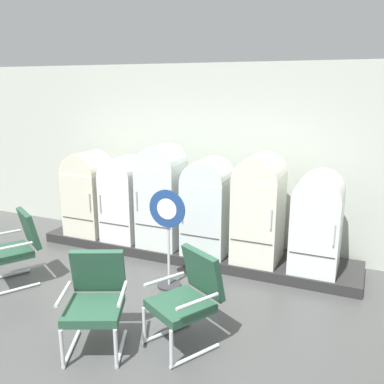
{
  "coord_description": "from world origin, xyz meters",
  "views": [
    {
      "loc": [
        2.51,
        -2.73,
        2.67
      ],
      "look_at": [
        0.12,
        2.75,
        1.13
      ],
      "focal_mm": 39.07,
      "sensor_mm": 36.0,
      "label": 1
    }
  ],
  "objects_px": {
    "refrigerator_1": "(123,196)",
    "refrigerator_2": "(161,193)",
    "refrigerator_4": "(259,205)",
    "armchair_center": "(96,297)",
    "armchair_right": "(188,295)",
    "sign_stand": "(168,238)",
    "refrigerator_0": "(88,191)",
    "refrigerator_5": "(317,219)",
    "armchair_left": "(16,245)",
    "refrigerator_3": "(208,204)"
  },
  "relations": [
    {
      "from": "refrigerator_4",
      "to": "refrigerator_2",
      "type": "bearing_deg",
      "value": -178.24
    },
    {
      "from": "refrigerator_4",
      "to": "refrigerator_5",
      "type": "bearing_deg",
      "value": -0.67
    },
    {
      "from": "armchair_right",
      "to": "refrigerator_0",
      "type": "bearing_deg",
      "value": 143.64
    },
    {
      "from": "refrigerator_5",
      "to": "armchair_center",
      "type": "height_order",
      "value": "refrigerator_5"
    },
    {
      "from": "refrigerator_3",
      "to": "refrigerator_4",
      "type": "distance_m",
      "value": 0.78
    },
    {
      "from": "refrigerator_4",
      "to": "refrigerator_5",
      "type": "xyz_separation_m",
      "value": [
        0.82,
        -0.01,
        -0.1
      ]
    },
    {
      "from": "refrigerator_1",
      "to": "refrigerator_4",
      "type": "relative_size",
      "value": 0.89
    },
    {
      "from": "refrigerator_4",
      "to": "sign_stand",
      "type": "height_order",
      "value": "refrigerator_4"
    },
    {
      "from": "refrigerator_0",
      "to": "refrigerator_5",
      "type": "relative_size",
      "value": 1.02
    },
    {
      "from": "refrigerator_1",
      "to": "armchair_center",
      "type": "xyz_separation_m",
      "value": [
        1.22,
        -2.44,
        -0.34
      ]
    },
    {
      "from": "refrigerator_1",
      "to": "refrigerator_3",
      "type": "xyz_separation_m",
      "value": [
        1.49,
        0.03,
        0.04
      ]
    },
    {
      "from": "refrigerator_2",
      "to": "armchair_right",
      "type": "relative_size",
      "value": 1.62
    },
    {
      "from": "refrigerator_5",
      "to": "armchair_right",
      "type": "xyz_separation_m",
      "value": [
        -1.01,
        -2.07,
        -0.33
      ]
    },
    {
      "from": "refrigerator_1",
      "to": "refrigerator_3",
      "type": "bearing_deg",
      "value": 1.0
    },
    {
      "from": "refrigerator_4",
      "to": "armchair_left",
      "type": "bearing_deg",
      "value": -149.21
    },
    {
      "from": "refrigerator_2",
      "to": "refrigerator_5",
      "type": "height_order",
      "value": "refrigerator_2"
    },
    {
      "from": "refrigerator_4",
      "to": "refrigerator_5",
      "type": "height_order",
      "value": "refrigerator_4"
    },
    {
      "from": "refrigerator_2",
      "to": "refrigerator_4",
      "type": "distance_m",
      "value": 1.56
    },
    {
      "from": "refrigerator_3",
      "to": "refrigerator_5",
      "type": "height_order",
      "value": "refrigerator_3"
    },
    {
      "from": "refrigerator_0",
      "to": "refrigerator_1",
      "type": "height_order",
      "value": "refrigerator_0"
    },
    {
      "from": "refrigerator_1",
      "to": "refrigerator_2",
      "type": "xyz_separation_m",
      "value": [
        0.71,
        0.01,
        0.13
      ]
    },
    {
      "from": "refrigerator_5",
      "to": "refrigerator_4",
      "type": "bearing_deg",
      "value": 179.33
    },
    {
      "from": "refrigerator_1",
      "to": "refrigerator_3",
      "type": "height_order",
      "value": "refrigerator_3"
    },
    {
      "from": "armchair_left",
      "to": "armchair_right",
      "type": "height_order",
      "value": "same"
    },
    {
      "from": "refrigerator_1",
      "to": "armchair_center",
      "type": "distance_m",
      "value": 2.75
    },
    {
      "from": "refrigerator_0",
      "to": "refrigerator_2",
      "type": "bearing_deg",
      "value": -1.05
    },
    {
      "from": "refrigerator_2",
      "to": "armchair_left",
      "type": "xyz_separation_m",
      "value": [
        -1.36,
        -1.69,
        -0.46
      ]
    },
    {
      "from": "refrigerator_5",
      "to": "sign_stand",
      "type": "relative_size",
      "value": 1.02
    },
    {
      "from": "refrigerator_1",
      "to": "armchair_center",
      "type": "height_order",
      "value": "refrigerator_1"
    },
    {
      "from": "refrigerator_0",
      "to": "armchair_left",
      "type": "height_order",
      "value": "refrigerator_0"
    },
    {
      "from": "refrigerator_3",
      "to": "armchair_center",
      "type": "bearing_deg",
      "value": -96.21
    },
    {
      "from": "refrigerator_3",
      "to": "refrigerator_2",
      "type": "bearing_deg",
      "value": -178.66
    },
    {
      "from": "armchair_left",
      "to": "refrigerator_0",
      "type": "bearing_deg",
      "value": 92.15
    },
    {
      "from": "sign_stand",
      "to": "refrigerator_2",
      "type": "bearing_deg",
      "value": 121.59
    },
    {
      "from": "refrigerator_0",
      "to": "refrigerator_1",
      "type": "distance_m",
      "value": 0.72
    },
    {
      "from": "refrigerator_0",
      "to": "refrigerator_1",
      "type": "xyz_separation_m",
      "value": [
        0.72,
        -0.03,
        -0.01
      ]
    },
    {
      "from": "refrigerator_1",
      "to": "sign_stand",
      "type": "xyz_separation_m",
      "value": [
        1.32,
        -0.99,
        -0.19
      ]
    },
    {
      "from": "refrigerator_0",
      "to": "refrigerator_1",
      "type": "bearing_deg",
      "value": -2.7
    },
    {
      "from": "refrigerator_3",
      "to": "armchair_right",
      "type": "xyz_separation_m",
      "value": [
        0.59,
        -2.05,
        -0.37
      ]
    },
    {
      "from": "refrigerator_2",
      "to": "armchair_center",
      "type": "xyz_separation_m",
      "value": [
        0.51,
        -2.45,
        -0.46
      ]
    },
    {
      "from": "refrigerator_1",
      "to": "refrigerator_2",
      "type": "distance_m",
      "value": 0.72
    },
    {
      "from": "refrigerator_4",
      "to": "armchair_center",
      "type": "distance_m",
      "value": 2.74
    },
    {
      "from": "refrigerator_1",
      "to": "armchair_right",
      "type": "xyz_separation_m",
      "value": [
        2.08,
        -2.03,
        -0.34
      ]
    },
    {
      "from": "refrigerator_2",
      "to": "armchair_left",
      "type": "distance_m",
      "value": 2.22
    },
    {
      "from": "armchair_right",
      "to": "sign_stand",
      "type": "relative_size",
      "value": 0.73
    },
    {
      "from": "refrigerator_0",
      "to": "refrigerator_4",
      "type": "height_order",
      "value": "refrigerator_4"
    },
    {
      "from": "armchair_center",
      "to": "refrigerator_5",
      "type": "bearing_deg",
      "value": 53.09
    },
    {
      "from": "refrigerator_5",
      "to": "sign_stand",
      "type": "xyz_separation_m",
      "value": [
        -1.77,
        -1.03,
        -0.19
      ]
    },
    {
      "from": "refrigerator_4",
      "to": "armchair_right",
      "type": "distance_m",
      "value": 2.13
    },
    {
      "from": "armchair_center",
      "to": "armchair_right",
      "type": "bearing_deg",
      "value": 25.95
    }
  ]
}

